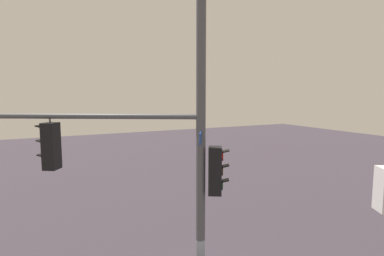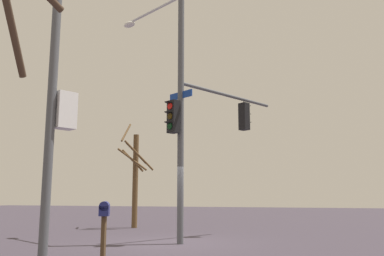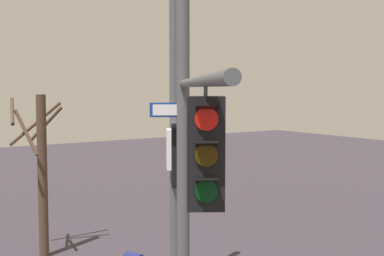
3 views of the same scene
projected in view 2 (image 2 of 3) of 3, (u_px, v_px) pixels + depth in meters
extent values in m
plane|color=#38313A|center=(171.00, 243.00, 13.21)|extent=(80.00, 80.00, 0.00)
cylinder|color=#4C4F54|center=(181.00, 111.00, 13.73)|extent=(0.22, 0.22, 8.82)
cylinder|color=silver|center=(154.00, 11.00, 15.52)|extent=(2.78, 1.64, 0.10)
ellipsoid|color=silver|center=(129.00, 25.00, 16.61)|extent=(0.70, 0.61, 0.20)
cylinder|color=#4C4F54|center=(229.00, 96.00, 15.66)|extent=(2.64, 4.51, 0.12)
cube|color=black|center=(244.00, 117.00, 16.19)|extent=(0.47, 0.45, 1.10)
cylinder|color=red|center=(247.00, 109.00, 16.36)|extent=(0.20, 0.14, 0.22)
cube|color=black|center=(248.00, 106.00, 16.43)|extent=(0.26, 0.25, 0.06)
cylinder|color=#352504|center=(247.00, 117.00, 16.30)|extent=(0.20, 0.14, 0.22)
cube|color=black|center=(248.00, 114.00, 16.37)|extent=(0.26, 0.25, 0.06)
cylinder|color=black|center=(247.00, 125.00, 16.25)|extent=(0.20, 0.14, 0.22)
cube|color=black|center=(248.00, 123.00, 16.31)|extent=(0.26, 0.25, 0.06)
cylinder|color=#4C4F54|center=(244.00, 101.00, 16.30)|extent=(0.04, 0.04, 0.15)
cube|color=black|center=(174.00, 117.00, 13.46)|extent=(0.46, 0.44, 1.10)
cylinder|color=red|center=(170.00, 106.00, 13.40)|extent=(0.20, 0.14, 0.22)
cube|color=black|center=(168.00, 102.00, 13.37)|extent=(0.26, 0.25, 0.06)
cylinder|color=#352504|center=(170.00, 116.00, 13.35)|extent=(0.20, 0.14, 0.22)
cube|color=black|center=(168.00, 112.00, 13.32)|extent=(0.26, 0.25, 0.06)
cylinder|color=black|center=(170.00, 126.00, 13.29)|extent=(0.20, 0.14, 0.22)
cube|color=black|center=(168.00, 122.00, 13.26)|extent=(0.26, 0.25, 0.06)
cube|color=navy|center=(181.00, 95.00, 13.82)|extent=(0.97, 0.58, 0.24)
cube|color=white|center=(181.00, 95.00, 13.83)|extent=(0.87, 0.51, 0.18)
cylinder|color=#4C4F54|center=(51.00, 103.00, 10.52)|extent=(0.24, 0.24, 7.87)
cube|color=white|center=(65.00, 111.00, 10.77)|extent=(0.63, 0.67, 0.99)
cube|color=#4C3823|center=(103.00, 237.00, 9.98)|extent=(0.10, 0.10, 1.05)
cube|color=navy|center=(104.00, 211.00, 10.09)|extent=(0.39, 0.50, 0.24)
cylinder|color=navy|center=(105.00, 206.00, 10.11)|extent=(0.39, 0.50, 0.24)
cylinder|color=#473426|center=(11.00, 21.00, 5.62)|extent=(0.44, 1.15, 1.36)
cylinder|color=brown|center=(135.00, 180.00, 19.76)|extent=(0.27, 0.27, 4.55)
cylinder|color=brown|center=(133.00, 161.00, 19.41)|extent=(1.11, 0.24, 1.10)
cylinder|color=brown|center=(139.00, 155.00, 19.30)|extent=(1.24, 0.94, 1.43)
cylinder|color=brown|center=(126.00, 133.00, 20.27)|extent=(0.16, 1.16, 1.08)
cylinder|color=brown|center=(132.00, 159.00, 19.22)|extent=(1.47, 0.33, 1.11)
cylinder|color=brown|center=(136.00, 153.00, 19.49)|extent=(1.00, 0.53, 1.07)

